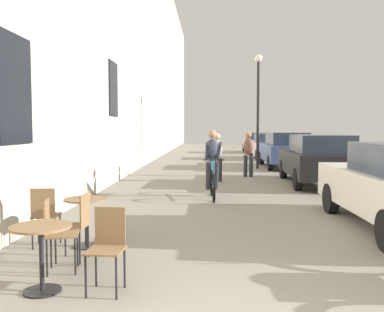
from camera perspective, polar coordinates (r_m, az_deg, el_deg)
name	(u,v)px	position (r m, az deg, el deg)	size (l,w,h in m)	color
building_facade_left	(127,13)	(17.73, -8.86, 18.62)	(0.54, 68.00, 12.61)	#B7AD99
cafe_table_near	(41,244)	(4.84, -19.75, -11.16)	(0.64, 0.64, 0.72)	black
cafe_chair_near_toward_street	(108,243)	(4.71, -11.38, -11.50)	(0.40, 0.40, 0.89)	black
cafe_chair_near_toward_wall	(56,230)	(5.44, -17.97, -9.52)	(0.45, 0.45, 0.89)	black
cafe_table_mid	(86,212)	(6.44, -14.15, -7.35)	(0.64, 0.64, 0.72)	black
cafe_chair_mid_toward_street	(77,222)	(5.81, -15.26, -8.62)	(0.40, 0.40, 0.89)	black
cafe_chair_mid_toward_wall	(45,213)	(6.56, -19.31, -7.27)	(0.42, 0.42, 0.89)	black
cyclist_on_bicycle	(212,166)	(10.60, 2.78, -1.32)	(0.52, 1.76, 1.74)	black
pedestrian_near	(217,154)	(13.75, 3.40, 0.21)	(0.37, 0.29, 1.60)	#26262D
pedestrian_mid	(248,152)	(15.23, 7.64, 0.60)	(0.37, 0.29, 1.63)	#26262D
street_lamp	(258,97)	(18.50, 8.95, 7.94)	(0.32, 0.32, 4.90)	black
parked_car_second	(317,159)	(13.61, 16.64, -0.36)	(1.97, 4.42, 1.55)	black
parked_car_third	(285,149)	(19.07, 12.48, 0.87)	(1.87, 4.41, 1.57)	#384C84
parked_car_fourth	(268,146)	(24.47, 10.24, 1.38)	(1.81, 4.10, 1.44)	#B7B7BC
parked_car_fifth	(256,142)	(30.68, 8.63, 1.85)	(1.78, 4.05, 1.43)	#B7B7BC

